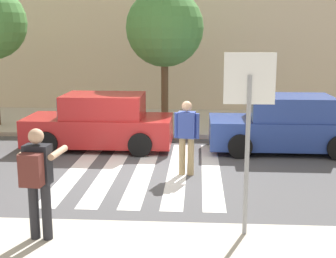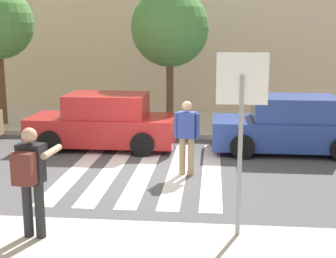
{
  "view_description": "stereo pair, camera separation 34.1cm",
  "coord_description": "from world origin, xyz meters",
  "px_view_note": "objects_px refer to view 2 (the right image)",
  "views": [
    {
      "loc": [
        1.27,
        -10.51,
        3.25
      ],
      "look_at": [
        0.6,
        -0.2,
        1.1
      ],
      "focal_mm": 50.0,
      "sensor_mm": 36.0,
      "label": 1
    },
    {
      "loc": [
        1.61,
        -10.49,
        3.25
      ],
      "look_at": [
        0.6,
        -0.2,
        1.1
      ],
      "focal_mm": 50.0,
      "sensor_mm": 36.0,
      "label": 2
    }
  ],
  "objects_px": {
    "parked_car_red": "(104,123)",
    "parked_car_blue": "(289,126)",
    "photographer_with_backpack": "(31,173)",
    "stop_sign": "(241,105)",
    "pedestrian_crossing": "(187,134)",
    "street_tree_center": "(170,28)"
  },
  "relations": [
    {
      "from": "photographer_with_backpack",
      "to": "parked_car_red",
      "type": "bearing_deg",
      "value": 93.38
    },
    {
      "from": "parked_car_red",
      "to": "pedestrian_crossing",
      "type": "bearing_deg",
      "value": -43.74
    },
    {
      "from": "photographer_with_backpack",
      "to": "parked_car_red",
      "type": "relative_size",
      "value": 0.42
    },
    {
      "from": "parked_car_red",
      "to": "parked_car_blue",
      "type": "relative_size",
      "value": 1.0
    },
    {
      "from": "photographer_with_backpack",
      "to": "parked_car_red",
      "type": "distance_m",
      "value": 6.31
    },
    {
      "from": "parked_car_blue",
      "to": "street_tree_center",
      "type": "xyz_separation_m",
      "value": [
        -3.54,
        2.63,
        2.64
      ]
    },
    {
      "from": "parked_car_red",
      "to": "street_tree_center",
      "type": "height_order",
      "value": "street_tree_center"
    },
    {
      "from": "photographer_with_backpack",
      "to": "street_tree_center",
      "type": "xyz_separation_m",
      "value": [
        1.26,
        8.91,
        2.2
      ]
    },
    {
      "from": "parked_car_blue",
      "to": "stop_sign",
      "type": "bearing_deg",
      "value": -105.9
    },
    {
      "from": "photographer_with_backpack",
      "to": "street_tree_center",
      "type": "distance_m",
      "value": 9.26
    },
    {
      "from": "pedestrian_crossing",
      "to": "parked_car_red",
      "type": "xyz_separation_m",
      "value": [
        -2.49,
        2.39,
        -0.25
      ]
    },
    {
      "from": "pedestrian_crossing",
      "to": "parked_car_red",
      "type": "relative_size",
      "value": 0.42
    },
    {
      "from": "photographer_with_backpack",
      "to": "parked_car_blue",
      "type": "relative_size",
      "value": 0.42
    },
    {
      "from": "photographer_with_backpack",
      "to": "parked_car_blue",
      "type": "xyz_separation_m",
      "value": [
        4.8,
        6.29,
        -0.44
      ]
    },
    {
      "from": "stop_sign",
      "to": "parked_car_blue",
      "type": "height_order",
      "value": "stop_sign"
    },
    {
      "from": "parked_car_blue",
      "to": "street_tree_center",
      "type": "height_order",
      "value": "street_tree_center"
    },
    {
      "from": "pedestrian_crossing",
      "to": "parked_car_red",
      "type": "bearing_deg",
      "value": 136.26
    },
    {
      "from": "stop_sign",
      "to": "street_tree_center",
      "type": "bearing_deg",
      "value": 102.38
    },
    {
      "from": "photographer_with_backpack",
      "to": "pedestrian_crossing",
      "type": "height_order",
      "value": "photographer_with_backpack"
    },
    {
      "from": "parked_car_blue",
      "to": "parked_car_red",
      "type": "bearing_deg",
      "value": 180.0
    },
    {
      "from": "street_tree_center",
      "to": "photographer_with_backpack",
      "type": "bearing_deg",
      "value": -98.07
    },
    {
      "from": "parked_car_red",
      "to": "parked_car_blue",
      "type": "xyz_separation_m",
      "value": [
        5.17,
        -0.0,
        0.0
      ]
    }
  ]
}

